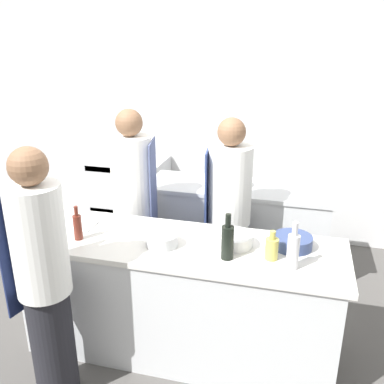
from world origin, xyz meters
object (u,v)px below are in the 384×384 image
(oven_range, at_px, (129,197))
(bottle_vinegar, at_px, (228,241))
(chef_at_prep_near, at_px, (44,280))
(bowl_ceramic_blue, at_px, (292,242))
(bottle_olive_oil, at_px, (78,226))
(bottle_wine, at_px, (293,250))
(bowl_prep_small, at_px, (234,240))
(cup, at_px, (35,237))
(chef_at_pass_far, at_px, (229,214))
(bottle_cooking_oil, at_px, (272,248))
(stockpot, at_px, (225,177))
(chef_at_stove, at_px, (134,205))
(bowl_mixing_large, at_px, (162,240))

(oven_range, distance_m, bottle_vinegar, 2.49)
(chef_at_prep_near, bearing_deg, bowl_ceramic_blue, -50.33)
(bottle_olive_oil, relative_size, bottle_wine, 0.80)
(bowl_prep_small, bearing_deg, cup, -166.88)
(chef_at_pass_far, distance_m, bottle_wine, 1.07)
(bottle_cooking_oil, distance_m, bowl_ceramic_blue, 0.24)
(cup, xyz_separation_m, stockpot, (1.08, 1.42, 0.07))
(chef_at_prep_near, height_order, bowl_ceramic_blue, chef_at_prep_near)
(chef_at_pass_far, height_order, cup, chef_at_pass_far)
(chef_at_stove, xyz_separation_m, bottle_vinegar, (0.98, -0.81, 0.17))
(bottle_olive_oil, height_order, bowl_prep_small, bottle_olive_oil)
(chef_at_prep_near, xyz_separation_m, bottle_olive_oil, (-0.02, 0.48, 0.14))
(bottle_vinegar, distance_m, bowl_mixing_large, 0.48)
(bottle_cooking_oil, height_order, bowl_mixing_large, bottle_cooking_oil)
(bottle_vinegar, distance_m, bottle_wine, 0.41)
(bowl_mixing_large, height_order, bowl_prep_small, bowl_mixing_large)
(bowl_mixing_large, distance_m, cup, 0.89)
(chef_at_stove, height_order, cup, chef_at_stove)
(bottle_wine, distance_m, bowl_prep_small, 0.46)
(oven_range, xyz_separation_m, bowl_prep_small, (1.52, -1.71, 0.49))
(bowl_prep_small, height_order, stockpot, stockpot)
(bowl_prep_small, bearing_deg, bowl_ceramic_blue, 9.85)
(bottle_cooking_oil, bearing_deg, cup, -173.41)
(chef_at_prep_near, height_order, cup, chef_at_prep_near)
(chef_at_prep_near, height_order, stockpot, chef_at_prep_near)
(bottle_olive_oil, xyz_separation_m, bottle_cooking_oil, (1.35, 0.06, -0.02))
(bowl_mixing_large, bearing_deg, bottle_vinegar, -7.47)
(bottle_vinegar, xyz_separation_m, cup, (-1.34, -0.12, -0.08))
(bowl_mixing_large, xyz_separation_m, bowl_ceramic_blue, (0.87, 0.20, -0.00))
(bottle_cooking_oil, distance_m, stockpot, 1.35)
(chef_at_stove, distance_m, bowl_prep_small, 1.17)
(oven_range, distance_m, stockpot, 1.49)
(chef_at_prep_near, relative_size, bowl_mixing_large, 7.64)
(oven_range, xyz_separation_m, cup, (0.17, -2.03, 0.48))
(bottle_wine, bearing_deg, bowl_ceramic_blue, 91.58)
(bottle_olive_oil, height_order, cup, bottle_olive_oil)
(oven_range, height_order, cup, cup)
(oven_range, bearing_deg, cup, -85.28)
(chef_at_prep_near, height_order, chef_at_stove, chef_at_prep_near)
(bottle_cooking_oil, distance_m, bowl_prep_small, 0.30)
(bottle_vinegar, relative_size, bottle_wine, 1.00)
(chef_at_pass_far, relative_size, bowl_ceramic_blue, 6.18)
(oven_range, height_order, bowl_prep_small, bowl_prep_small)
(bottle_vinegar, bearing_deg, bowl_mixing_large, 172.53)
(bottle_wine, bearing_deg, bottle_cooking_oil, 147.60)
(chef_at_pass_far, relative_size, cup, 20.51)
(chef_at_prep_near, bearing_deg, chef_at_pass_far, -21.18)
(bottle_vinegar, height_order, cup, bottle_vinegar)
(chef_at_stove, distance_m, bottle_olive_oil, 0.82)
(bottle_wine, distance_m, cup, 1.75)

